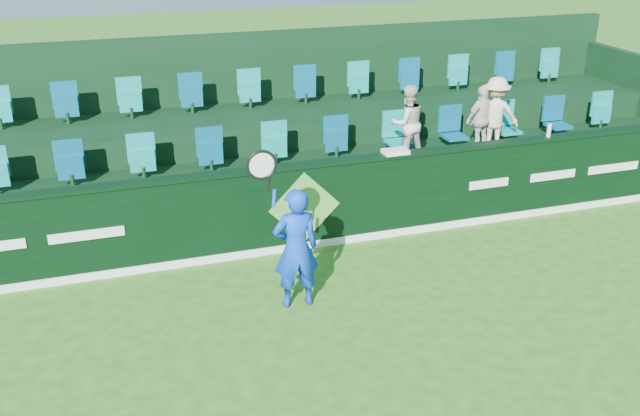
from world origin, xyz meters
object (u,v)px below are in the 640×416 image
object	(u,v)px
spectator_left	(407,123)
spectator_middle	(482,119)
tennis_player	(295,247)
towel	(395,152)
drinks_bottle	(549,130)
spectator_right	(495,114)

from	to	relation	value
spectator_left	spectator_middle	xyz separation A→B (m)	(1.42, 0.00, -0.06)
tennis_player	towel	xyz separation A→B (m)	(2.06, 1.61, 0.54)
spectator_middle	drinks_bottle	size ratio (longest dim) A/B	5.42
towel	drinks_bottle	bearing A→B (deg)	0.00
tennis_player	spectator_middle	world-z (taller)	tennis_player
spectator_left	spectator_middle	size ratio (longest dim) A/B	1.10
tennis_player	towel	distance (m)	2.67
spectator_middle	spectator_right	distance (m)	0.26
tennis_player	drinks_bottle	xyz separation A→B (m)	(4.76, 1.61, 0.62)
spectator_right	towel	xyz separation A→B (m)	(-2.37, -1.12, -0.08)
tennis_player	spectator_right	size ratio (longest dim) A/B	1.70
tennis_player	spectator_right	xyz separation A→B (m)	(4.43, 2.73, 0.62)
spectator_left	drinks_bottle	bearing A→B (deg)	149.08
spectator_right	drinks_bottle	world-z (taller)	spectator_right
drinks_bottle	spectator_left	bearing A→B (deg)	150.80
tennis_player	towel	bearing A→B (deg)	37.98
spectator_middle	spectator_right	xyz separation A→B (m)	(0.25, 0.00, 0.07)
spectator_right	drinks_bottle	distance (m)	1.17
spectator_middle	towel	size ratio (longest dim) A/B	3.05
tennis_player	spectator_left	bearing A→B (deg)	44.67
spectator_middle	towel	bearing A→B (deg)	14.10
spectator_middle	spectator_right	size ratio (longest dim) A/B	0.90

